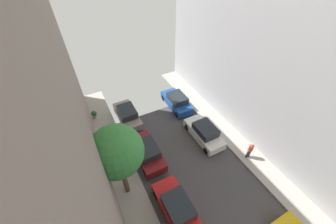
% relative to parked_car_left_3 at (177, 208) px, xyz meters
% --- Properties ---
extents(parked_car_left_3, '(1.78, 4.20, 1.57)m').
position_rel_parked_car_left_3_xyz_m(parked_car_left_3, '(0.00, 0.00, 0.00)').
color(parked_car_left_3, red).
rests_on(parked_car_left_3, ground).
extents(parked_car_left_4, '(1.78, 4.20, 1.57)m').
position_rel_parked_car_left_3_xyz_m(parked_car_left_4, '(0.00, 5.02, 0.00)').
color(parked_car_left_4, maroon).
rests_on(parked_car_left_4, ground).
extents(parked_car_left_5, '(1.78, 4.20, 1.57)m').
position_rel_parked_car_left_3_xyz_m(parked_car_left_5, '(0.00, 10.02, 0.00)').
color(parked_car_left_5, gray).
rests_on(parked_car_left_5, ground).
extents(parked_car_right_2, '(1.78, 4.20, 1.57)m').
position_rel_parked_car_left_3_xyz_m(parked_car_right_2, '(5.40, 4.59, 0.00)').
color(parked_car_right_2, white).
rests_on(parked_car_right_2, ground).
extents(parked_car_right_3, '(1.78, 4.20, 1.57)m').
position_rel_parked_car_left_3_xyz_m(parked_car_right_3, '(5.40, 9.65, 0.00)').
color(parked_car_right_3, '#194799').
rests_on(parked_car_right_3, ground).
extents(pedestrian, '(0.40, 0.36, 1.72)m').
position_rel_parked_car_left_3_xyz_m(pedestrian, '(7.41, 1.12, 0.35)').
color(pedestrian, '#2D334C').
rests_on(pedestrian, sidewalk_right).
extents(street_tree_0, '(3.21, 3.21, 6.27)m').
position_rel_parked_car_left_3_xyz_m(street_tree_0, '(-2.44, 2.96, 4.06)').
color(street_tree_0, brown).
rests_on(street_tree_0, sidewalk_left).
extents(potted_plant_1, '(0.48, 0.48, 0.88)m').
position_rel_parked_car_left_3_xyz_m(potted_plant_1, '(-2.89, 8.44, -0.10)').
color(potted_plant_1, slate).
rests_on(potted_plant_1, sidewalk_left).
extents(potted_plant_4, '(0.54, 0.54, 0.77)m').
position_rel_parked_car_left_3_xyz_m(potted_plant_4, '(-2.90, 11.89, -0.15)').
color(potted_plant_4, '#B2A899').
rests_on(potted_plant_4, sidewalk_left).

